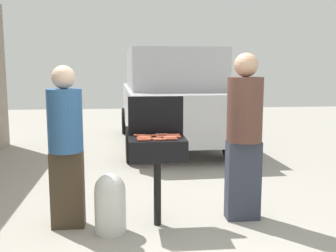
{
  "coord_description": "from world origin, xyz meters",
  "views": [
    {
      "loc": [
        -0.27,
        -3.94,
        1.71
      ],
      "look_at": [
        0.18,
        0.75,
        1.0
      ],
      "focal_mm": 43.73,
      "sensor_mm": 36.0,
      "label": 1
    }
  ],
  "objects_px": {
    "hot_dog_2": "(170,138)",
    "person_right": "(244,131)",
    "hot_dog_9": "(146,136)",
    "hot_dog_14": "(143,139)",
    "hot_dog_15": "(175,137)",
    "hot_dog_5": "(152,136)",
    "hot_dog_4": "(145,138)",
    "hot_dog_8": "(140,135)",
    "parked_minivan": "(171,97)",
    "hot_dog_1": "(155,139)",
    "person_left": "(66,141)",
    "hot_dog_7": "(144,140)",
    "hot_dog_11": "(161,135)",
    "bbq_grill": "(157,152)",
    "hot_dog_3": "(162,137)",
    "hot_dog_10": "(160,140)",
    "hot_dog_0": "(173,136)",
    "hot_dog_13": "(171,139)",
    "hot_dog_6": "(144,137)",
    "propane_tank": "(110,202)",
    "hot_dog_12": "(174,135)"
  },
  "relations": [
    {
      "from": "propane_tank",
      "to": "person_right",
      "type": "relative_size",
      "value": 0.34
    },
    {
      "from": "hot_dog_2",
      "to": "hot_dog_7",
      "type": "bearing_deg",
      "value": -160.36
    },
    {
      "from": "hot_dog_4",
      "to": "person_right",
      "type": "xyz_separation_m",
      "value": [
        1.09,
        0.12,
        0.03
      ]
    },
    {
      "from": "hot_dog_5",
      "to": "hot_dog_4",
      "type": "bearing_deg",
      "value": -124.94
    },
    {
      "from": "hot_dog_4",
      "to": "hot_dog_15",
      "type": "relative_size",
      "value": 1.0
    },
    {
      "from": "hot_dog_3",
      "to": "hot_dog_13",
      "type": "xyz_separation_m",
      "value": [
        0.08,
        -0.13,
        0.0
      ]
    },
    {
      "from": "person_left",
      "to": "parked_minivan",
      "type": "height_order",
      "value": "parked_minivan"
    },
    {
      "from": "hot_dog_3",
      "to": "hot_dog_8",
      "type": "xyz_separation_m",
      "value": [
        -0.23,
        0.13,
        0.0
      ]
    },
    {
      "from": "person_left",
      "to": "hot_dog_7",
      "type": "bearing_deg",
      "value": -11.32
    },
    {
      "from": "hot_dog_5",
      "to": "person_left",
      "type": "xyz_separation_m",
      "value": [
        -0.89,
        -0.05,
        -0.04
      ]
    },
    {
      "from": "person_right",
      "to": "hot_dog_3",
      "type": "bearing_deg",
      "value": 20.43
    },
    {
      "from": "parked_minivan",
      "to": "hot_dog_13",
      "type": "bearing_deg",
      "value": 81.86
    },
    {
      "from": "hot_dog_2",
      "to": "hot_dog_9",
      "type": "height_order",
      "value": "same"
    },
    {
      "from": "hot_dog_6",
      "to": "hot_dog_10",
      "type": "height_order",
      "value": "same"
    },
    {
      "from": "hot_dog_1",
      "to": "person_left",
      "type": "relative_size",
      "value": 0.08
    },
    {
      "from": "hot_dog_7",
      "to": "hot_dog_11",
      "type": "xyz_separation_m",
      "value": [
        0.2,
        0.29,
        0.0
      ]
    },
    {
      "from": "hot_dog_14",
      "to": "person_right",
      "type": "bearing_deg",
      "value": 9.16
    },
    {
      "from": "bbq_grill",
      "to": "hot_dog_0",
      "type": "xyz_separation_m",
      "value": [
        0.17,
        0.06,
        0.16
      ]
    },
    {
      "from": "hot_dog_0",
      "to": "hot_dog_3",
      "type": "relative_size",
      "value": 1.0
    },
    {
      "from": "hot_dog_5",
      "to": "person_right",
      "type": "height_order",
      "value": "person_right"
    },
    {
      "from": "hot_dog_10",
      "to": "hot_dog_11",
      "type": "height_order",
      "value": "same"
    },
    {
      "from": "hot_dog_1",
      "to": "hot_dog_8",
      "type": "distance_m",
      "value": 0.27
    },
    {
      "from": "hot_dog_5",
      "to": "parked_minivan",
      "type": "bearing_deg",
      "value": 81.26
    },
    {
      "from": "hot_dog_0",
      "to": "hot_dog_14",
      "type": "bearing_deg",
      "value": -155.42
    },
    {
      "from": "hot_dog_2",
      "to": "hot_dog_9",
      "type": "xyz_separation_m",
      "value": [
        -0.24,
        0.11,
        0.0
      ]
    },
    {
      "from": "hot_dog_4",
      "to": "hot_dog_13",
      "type": "bearing_deg",
      "value": -22.14
    },
    {
      "from": "hot_dog_2",
      "to": "hot_dog_0",
      "type": "bearing_deg",
      "value": 69.96
    },
    {
      "from": "hot_dog_14",
      "to": "person_right",
      "type": "height_order",
      "value": "person_right"
    },
    {
      "from": "hot_dog_10",
      "to": "hot_dog_12",
      "type": "bearing_deg",
      "value": 56.04
    },
    {
      "from": "hot_dog_14",
      "to": "hot_dog_15",
      "type": "relative_size",
      "value": 1.0
    },
    {
      "from": "hot_dog_1",
      "to": "hot_dog_11",
      "type": "distance_m",
      "value": 0.26
    },
    {
      "from": "hot_dog_10",
      "to": "hot_dog_15",
      "type": "xyz_separation_m",
      "value": [
        0.17,
        0.13,
        0.0
      ]
    },
    {
      "from": "hot_dog_8",
      "to": "hot_dog_9",
      "type": "distance_m",
      "value": 0.09
    },
    {
      "from": "hot_dog_8",
      "to": "person_right",
      "type": "relative_size",
      "value": 0.07
    },
    {
      "from": "hot_dog_2",
      "to": "person_right",
      "type": "xyz_separation_m",
      "value": [
        0.83,
        0.15,
        0.03
      ]
    },
    {
      "from": "hot_dog_10",
      "to": "person_left",
      "type": "bearing_deg",
      "value": 168.81
    },
    {
      "from": "hot_dog_0",
      "to": "hot_dog_6",
      "type": "distance_m",
      "value": 0.32
    },
    {
      "from": "hot_dog_13",
      "to": "person_right",
      "type": "distance_m",
      "value": 0.85
    },
    {
      "from": "parked_minivan",
      "to": "hot_dog_9",
      "type": "bearing_deg",
      "value": 78.45
    },
    {
      "from": "parked_minivan",
      "to": "person_right",
      "type": "bearing_deg",
      "value": 92.48
    },
    {
      "from": "person_right",
      "to": "parked_minivan",
      "type": "xyz_separation_m",
      "value": [
        -0.35,
        4.31,
        0.03
      ]
    },
    {
      "from": "hot_dog_7",
      "to": "hot_dog_13",
      "type": "relative_size",
      "value": 1.0
    },
    {
      "from": "bbq_grill",
      "to": "hot_dog_2",
      "type": "height_order",
      "value": "hot_dog_2"
    },
    {
      "from": "hot_dog_9",
      "to": "hot_dog_3",
      "type": "bearing_deg",
      "value": -20.32
    },
    {
      "from": "hot_dog_0",
      "to": "hot_dog_8",
      "type": "relative_size",
      "value": 1.0
    },
    {
      "from": "hot_dog_7",
      "to": "person_left",
      "type": "relative_size",
      "value": 0.08
    },
    {
      "from": "propane_tank",
      "to": "person_left",
      "type": "bearing_deg",
      "value": 157.14
    },
    {
      "from": "hot_dog_0",
      "to": "hot_dog_13",
      "type": "height_order",
      "value": "same"
    },
    {
      "from": "hot_dog_4",
      "to": "bbq_grill",
      "type": "bearing_deg",
      "value": 10.44
    },
    {
      "from": "hot_dog_5",
      "to": "hot_dog_8",
      "type": "height_order",
      "value": "same"
    }
  ]
}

